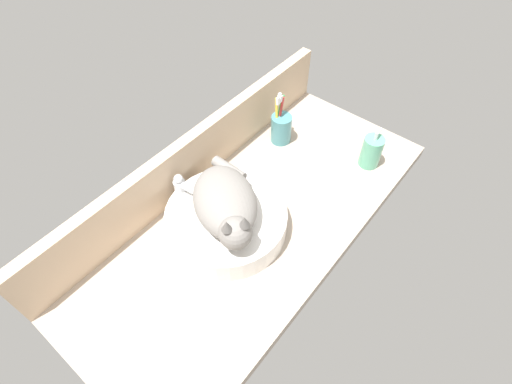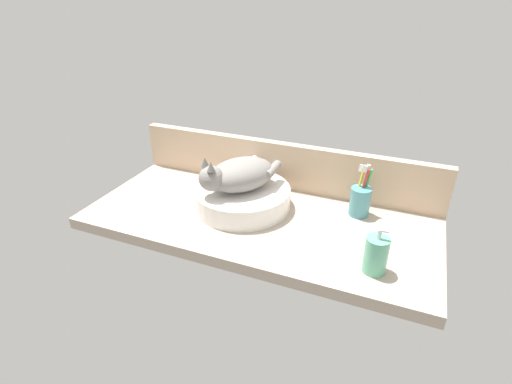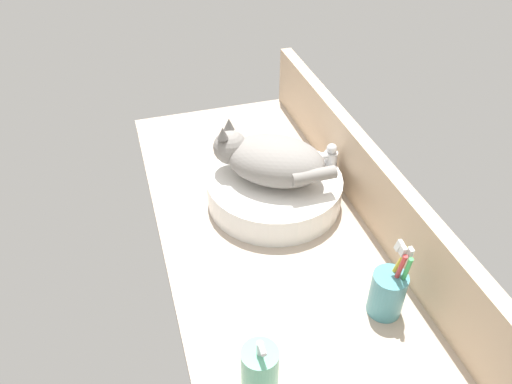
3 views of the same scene
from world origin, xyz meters
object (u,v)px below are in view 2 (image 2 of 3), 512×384
(sink_basin, at_px, (242,197))
(cat, at_px, (238,175))
(soap_dispenser, at_px, (376,255))
(faucet, at_px, (253,172))
(toothbrush_cup, at_px, (360,200))

(sink_basin, xyz_separation_m, cat, (-0.01, -0.01, 0.10))
(sink_basin, distance_m, soap_dispenser, 0.54)
(faucet, bearing_deg, soap_dispenser, -33.64)
(faucet, height_order, soap_dispenser, soap_dispenser)
(sink_basin, xyz_separation_m, soap_dispenser, (0.50, -0.19, 0.02))
(cat, distance_m, toothbrush_cup, 0.44)
(soap_dispenser, bearing_deg, sink_basin, 158.84)
(cat, xyz_separation_m, soap_dispenser, (0.51, -0.18, -0.08))
(sink_basin, height_order, toothbrush_cup, toothbrush_cup)
(faucet, distance_m, toothbrush_cup, 0.43)
(cat, bearing_deg, toothbrush_cup, 16.23)
(sink_basin, relative_size, toothbrush_cup, 1.87)
(soap_dispenser, distance_m, toothbrush_cup, 0.32)
(cat, xyz_separation_m, faucet, (-0.01, 0.16, -0.06))
(cat, relative_size, toothbrush_cup, 1.62)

